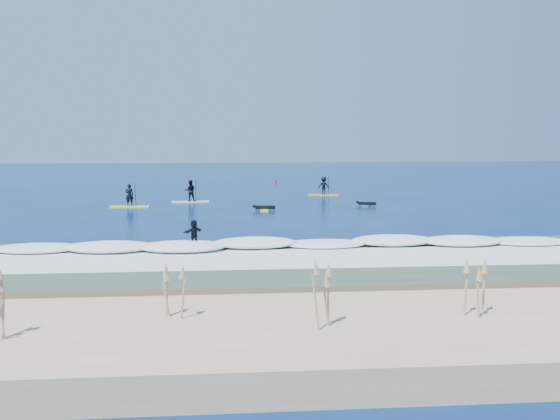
{
  "coord_description": "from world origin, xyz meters",
  "views": [
    {
      "loc": [
        -4.46,
        -44.46,
        6.65
      ],
      "look_at": [
        -0.61,
        1.85,
        0.6
      ],
      "focal_mm": 40.0,
      "sensor_mm": 36.0,
      "label": 1
    }
  ],
  "objects": [
    {
      "name": "marker_buoy",
      "position": [
        1.36,
        32.26,
        0.29
      ],
      "size": [
        0.28,
        0.28,
        0.67
      ],
      "rotation": [
        0.0,
        0.0,
        -0.34
      ],
      "color": "red",
      "rests_on": "ground"
    },
    {
      "name": "wet_sand_strip",
      "position": [
        0.0,
        -21.5,
        0.0
      ],
      "size": [
        90.0,
        5.0,
        0.08
      ],
      "primitive_type": "cube",
      "color": "#44351F",
      "rests_on": "ground"
    },
    {
      "name": "ground",
      "position": [
        0.0,
        0.0,
        0.0
      ],
      "size": [
        160.0,
        160.0,
        0.0
      ],
      "primitive_type": "plane",
      "color": "#041A4A",
      "rests_on": "ground"
    },
    {
      "name": "dune_grass",
      "position": [
        0.0,
        -27.0,
        1.85
      ],
      "size": [
        40.0,
        4.0,
        1.7
      ],
      "primitive_type": null,
      "color": "tan",
      "rests_on": "dune"
    },
    {
      "name": "sup_paddler_left",
      "position": [
        -12.89,
        9.28,
        0.73
      ],
      "size": [
        3.32,
        0.84,
        2.33
      ],
      "rotation": [
        0.0,
        0.0,
        -0.0
      ],
      "color": "#FDFF1B",
      "rests_on": "ground"
    },
    {
      "name": "prone_paddler_near",
      "position": [
        -1.55,
        6.41,
        0.17
      ],
      "size": [
        1.88,
        2.38,
        0.5
      ],
      "rotation": [
        0.0,
        0.0,
        1.55
      ],
      "color": "yellow",
      "rests_on": "ground"
    },
    {
      "name": "wave_surfer",
      "position": [
        -6.4,
        -10.04,
        0.85
      ],
      "size": [
        1.88,
        1.88,
        1.51
      ],
      "rotation": [
        0.0,
        0.0,
        0.78
      ],
      "color": "silver",
      "rests_on": "breaking_wave"
    },
    {
      "name": "sup_paddler_center",
      "position": [
        -7.93,
        12.52,
        0.88
      ],
      "size": [
        3.44,
        1.16,
        2.37
      ],
      "rotation": [
        0.0,
        0.0,
        0.1
      ],
      "color": "white",
      "rests_on": "ground"
    },
    {
      "name": "prone_paddler_far",
      "position": [
        7.48,
        8.54,
        0.16
      ],
      "size": [
        1.72,
        2.26,
        0.46
      ],
      "rotation": [
        0.0,
        0.0,
        1.25
      ],
      "color": "#175AAD",
      "rests_on": "ground"
    },
    {
      "name": "breaking_wave",
      "position": [
        0.0,
        -10.0,
        0.0
      ],
      "size": [
        40.0,
        6.0,
        0.3
      ],
      "primitive_type": "cube",
      "color": "white",
      "rests_on": "ground"
    },
    {
      "name": "dune",
      "position": [
        0.0,
        -27.0,
        0.0
      ],
      "size": [
        90.0,
        7.0,
        2.0
      ],
      "primitive_type": "cube",
      "color": "tan",
      "rests_on": "ground"
    },
    {
      "name": "sup_paddler_right",
      "position": [
        5.09,
        17.29,
        0.85
      ],
      "size": [
        3.21,
        1.37,
        2.19
      ],
      "rotation": [
        0.0,
        0.0,
        -0.2
      ],
      "color": "gold",
      "rests_on": "ground"
    },
    {
      "name": "shallow_water",
      "position": [
        0.0,
        -14.0,
        0.01
      ],
      "size": [
        90.0,
        13.0,
        0.01
      ],
      "primitive_type": "cube",
      "color": "#334639",
      "rests_on": "ground"
    },
    {
      "name": "whitewater",
      "position": [
        0.0,
        -13.0,
        0.0
      ],
      "size": [
        34.0,
        5.0,
        0.02
      ],
      "primitive_type": "cube",
      "color": "silver",
      "rests_on": "ground"
    }
  ]
}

